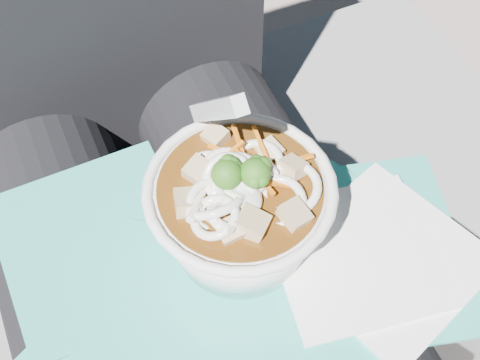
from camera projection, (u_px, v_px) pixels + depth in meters
name	position (u px, v px, depth m)	size (l,w,h in m)	color
stone_ledge	(172.00, 304.00, 0.96)	(1.00, 0.50, 0.41)	slate
lap	(201.00, 309.00, 0.65)	(0.36, 0.48, 0.16)	black
person_body	(165.00, 218.00, 0.67)	(0.34, 0.94, 0.97)	black
plastic_bag	(243.00, 283.00, 0.56)	(0.43, 0.35, 0.02)	teal
napkins	(374.00, 257.00, 0.56)	(0.19, 0.18, 0.01)	white
udon_bowl	(240.00, 209.00, 0.53)	(0.18, 0.18, 0.19)	white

